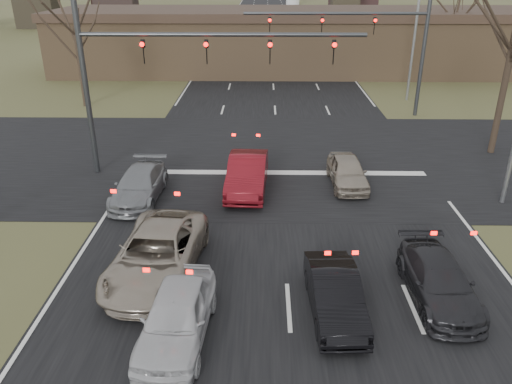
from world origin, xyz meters
TOP-DOWN VIEW (x-y plane):
  - road_main at (0.00, 60.00)m, footprint 14.00×300.00m
  - road_cross at (0.00, 15.00)m, footprint 200.00×14.00m
  - building at (2.00, 38.00)m, footprint 42.40×10.40m
  - mast_arm_near at (-5.23, 13.00)m, footprint 12.12×0.24m
  - mast_arm_far at (6.18, 23.00)m, footprint 11.12×0.24m
  - streetlight_right_far at (9.32, 27.00)m, footprint 2.34×0.25m
  - car_silver_suv at (-4.00, 4.61)m, footprint 2.82×5.43m
  - car_white_sedan at (-2.92, 1.74)m, footprint 1.88×4.12m
  - car_black_hatch at (1.25, 2.81)m, footprint 1.48×3.80m
  - car_charcoal_sedan at (4.31, 3.51)m, footprint 1.74×4.11m
  - car_grey_ahead at (-5.82, 10.11)m, footprint 1.88×4.34m
  - car_red_ahead at (-1.43, 11.11)m, footprint 1.80×4.61m
  - car_silver_ahead at (2.92, 11.70)m, footprint 1.59×3.74m

SIDE VIEW (x-z plane):
  - road_main at x=0.00m, z-range 0.00..0.02m
  - road_cross at x=0.00m, z-range 0.00..0.03m
  - car_charcoal_sedan at x=4.31m, z-range 0.00..1.18m
  - car_black_hatch at x=1.25m, z-range 0.00..1.23m
  - car_grey_ahead at x=-5.82m, z-range 0.00..1.24m
  - car_silver_ahead at x=2.92m, z-range 0.00..1.26m
  - car_white_sedan at x=-2.92m, z-range 0.00..1.37m
  - car_silver_suv at x=-4.00m, z-range 0.00..1.46m
  - car_red_ahead at x=-1.43m, z-range 0.00..1.50m
  - building at x=2.00m, z-range 0.02..5.32m
  - mast_arm_far at x=6.18m, z-range 1.02..9.02m
  - mast_arm_near at x=-5.23m, z-range 1.07..9.07m
  - streetlight_right_far at x=9.32m, z-range 0.59..10.59m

